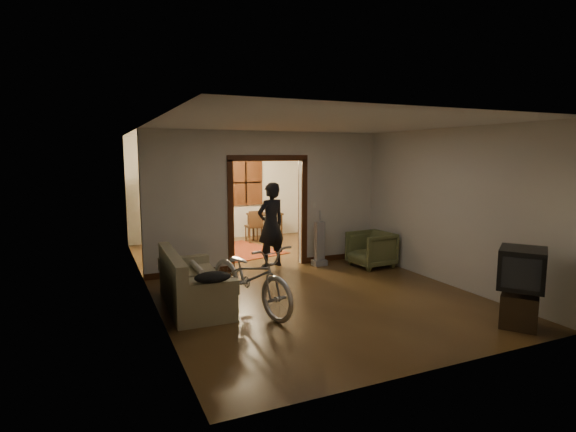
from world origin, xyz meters
TOP-DOWN VIEW (x-y plane):
  - floor at (0.00, 0.00)m, footprint 5.00×8.50m
  - ceiling at (0.00, 0.00)m, footprint 5.00×8.50m
  - wall_back at (0.00, 4.25)m, footprint 5.00×0.02m
  - wall_left at (-2.50, 0.00)m, footprint 0.02×8.50m
  - wall_right at (2.50, 0.00)m, footprint 0.02×8.50m
  - partition_wall at (0.00, 0.75)m, footprint 5.00×0.14m
  - door_casing at (0.00, 0.75)m, footprint 1.74×0.20m
  - far_window at (0.70, 4.21)m, footprint 0.98×0.06m
  - chandelier at (0.00, 2.50)m, footprint 0.24×0.24m
  - light_switch at (1.05, 0.68)m, footprint 0.08×0.01m
  - sofa at (-1.93, -1.10)m, footprint 0.88×1.89m
  - rolled_paper at (-1.83, -0.80)m, footprint 0.09×0.74m
  - jacket at (-1.88, -2.01)m, footprint 0.50×0.37m
  - bicycle at (-1.21, -1.64)m, footprint 1.22×2.09m
  - armchair at (1.97, -0.14)m, footprint 0.87×0.84m
  - tv_stand at (1.92, -3.74)m, footprint 0.68×0.67m
  - crt_tv at (1.92, -3.74)m, footprint 0.84×0.83m
  - vacuum at (1.04, 0.40)m, footprint 0.34×0.31m
  - person at (0.06, 0.72)m, footprint 0.73×0.57m
  - oriental_rug at (-0.08, 2.49)m, footprint 2.08×2.41m
  - locker at (-1.36, 3.73)m, footprint 0.92×0.53m
  - globe at (-1.36, 3.73)m, footprint 0.28×0.28m
  - desk at (1.12, 3.81)m, footprint 1.02×0.69m
  - desk_chair at (0.61, 3.34)m, footprint 0.42×0.42m

SIDE VIEW (x-z plane):
  - floor at x=0.00m, z-range -0.01..0.01m
  - oriental_rug at x=-0.08m, z-range 0.00..0.02m
  - tv_stand at x=1.92m, z-range 0.00..0.46m
  - desk at x=1.12m, z-range 0.00..0.69m
  - armchair at x=1.97m, z-range 0.00..0.74m
  - sofa at x=-1.93m, z-range 0.00..0.86m
  - desk_chair at x=0.61m, z-range 0.00..0.87m
  - vacuum at x=1.04m, z-range 0.00..0.94m
  - bicycle at x=-1.21m, z-range 0.00..1.04m
  - rolled_paper at x=-1.83m, z-range 0.48..0.58m
  - jacket at x=-1.88m, z-range 0.61..0.75m
  - crt_tv at x=1.92m, z-range 0.54..1.08m
  - person at x=0.06m, z-range 0.00..1.77m
  - locker at x=-1.36m, z-range 0.00..1.82m
  - door_casing at x=0.00m, z-range -0.06..2.26m
  - light_switch at x=1.05m, z-range 1.19..1.31m
  - wall_back at x=0.00m, z-range 0.00..2.80m
  - wall_left at x=-2.50m, z-range 0.00..2.80m
  - wall_right at x=2.50m, z-range 0.00..2.80m
  - partition_wall at x=0.00m, z-range 0.00..2.80m
  - far_window at x=0.70m, z-range 0.91..2.19m
  - globe at x=-1.36m, z-range 1.80..2.08m
  - chandelier at x=0.00m, z-range 2.23..2.47m
  - ceiling at x=0.00m, z-range 2.79..2.80m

